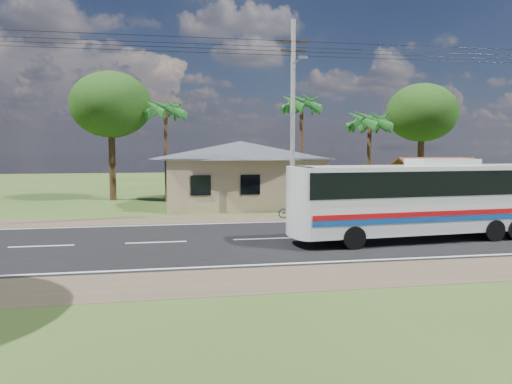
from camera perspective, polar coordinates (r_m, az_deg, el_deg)
ground at (r=21.61m, az=0.73°, el=-5.43°), size 120.00×120.00×0.00m
road at (r=21.61m, az=0.73°, el=-5.41°), size 120.00×16.00×0.03m
house at (r=34.26m, az=-1.79°, el=2.90°), size 12.40×10.00×5.00m
waiting_shed at (r=33.98m, az=19.88°, el=2.73°), size 5.20×4.48×3.35m
concrete_barrier at (r=31.15m, az=20.84°, el=-1.69°), size 7.00×0.30×0.90m
utility_poles at (r=28.22m, az=3.57°, el=8.78°), size 32.80×2.22×11.00m
palm_near at (r=34.67m, az=12.87°, el=7.87°), size 2.80×2.80×6.70m
palm_mid at (r=37.87m, az=5.23°, el=9.93°), size 2.80×2.80×8.20m
palm_far at (r=36.96m, az=-10.30°, el=9.24°), size 2.80×2.80×7.70m
tree_behind_house at (r=39.19m, az=-16.26°, el=9.52°), size 6.00×6.00×9.61m
tree_behind_shed at (r=42.06m, az=18.43°, el=8.55°), size 5.60×5.60×9.02m
coach_bus at (r=22.32m, az=18.50°, el=-0.22°), size 11.33×3.32×3.47m
motorcycle at (r=28.03m, az=4.24°, el=-2.14°), size 1.68×0.71×0.86m
person at (r=31.35m, az=18.89°, el=-0.77°), size 0.77×0.65×1.80m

